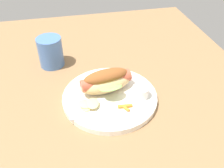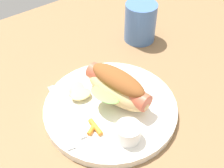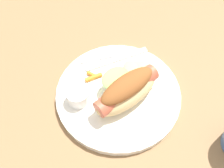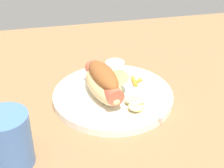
# 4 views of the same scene
# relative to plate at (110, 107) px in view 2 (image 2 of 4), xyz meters

# --- Properties ---
(ground_plane) EXTENTS (1.20, 0.90, 0.02)m
(ground_plane) POSITION_rel_plate_xyz_m (0.01, 0.00, -0.02)
(ground_plane) COLOR olive
(plate) EXTENTS (0.25, 0.25, 0.02)m
(plate) POSITION_rel_plate_xyz_m (0.00, 0.00, 0.00)
(plate) COLOR white
(plate) RESTS_ON ground_plane
(hot_dog) EXTENTS (0.10, 0.15, 0.07)m
(hot_dog) POSITION_rel_plate_xyz_m (-0.02, -0.00, 0.04)
(hot_dog) COLOR #DBB77A
(hot_dog) RESTS_ON plate
(sauce_ramekin) EXTENTS (0.04, 0.04, 0.03)m
(sauce_ramekin) POSITION_rel_plate_xyz_m (0.02, 0.08, 0.02)
(sauce_ramekin) COLOR white
(sauce_ramekin) RESTS_ON plate
(fork) EXTENTS (0.03, 0.15, 0.00)m
(fork) POSITION_rel_plate_xyz_m (0.08, -0.03, 0.01)
(fork) COLOR silver
(fork) RESTS_ON plate
(knife) EXTENTS (0.05, 0.13, 0.00)m
(knife) POSITION_rel_plate_xyz_m (0.09, -0.02, 0.01)
(knife) COLOR silver
(knife) RESTS_ON plate
(chips_pile) EXTENTS (0.05, 0.06, 0.01)m
(chips_pile) POSITION_rel_plate_xyz_m (0.03, -0.06, 0.01)
(chips_pile) COLOR #E1C87B
(chips_pile) RESTS_ON plate
(carrot_garnish) EXTENTS (0.03, 0.04, 0.01)m
(carrot_garnish) POSITION_rel_plate_xyz_m (0.06, 0.03, 0.01)
(carrot_garnish) COLOR orange
(carrot_garnish) RESTS_ON plate
(drinking_cup) EXTENTS (0.08, 0.08, 0.10)m
(drinking_cup) POSITION_rel_plate_xyz_m (-0.21, -0.15, 0.04)
(drinking_cup) COLOR #4770B2
(drinking_cup) RESTS_ON ground_plane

